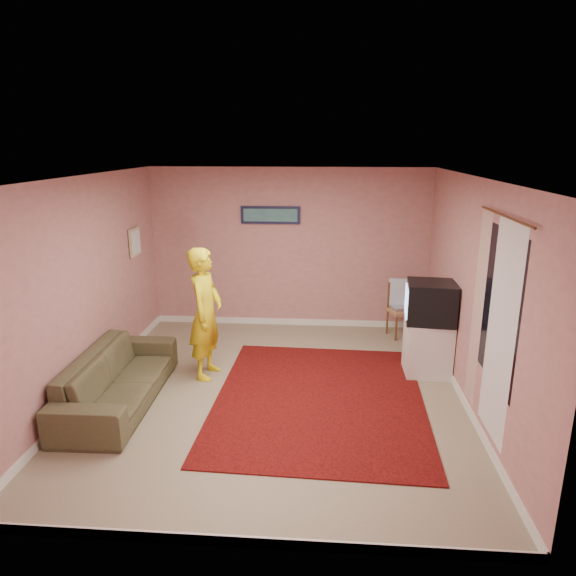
# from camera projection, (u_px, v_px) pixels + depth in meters

# --- Properties ---
(ground) EXTENTS (5.00, 5.00, 0.00)m
(ground) POSITION_uv_depth(u_px,v_px,m) (275.00, 393.00, 6.28)
(ground) COLOR gray
(ground) RESTS_ON ground
(wall_back) EXTENTS (4.50, 0.02, 2.60)m
(wall_back) POSITION_uv_depth(u_px,v_px,m) (289.00, 249.00, 8.33)
(wall_back) COLOR tan
(wall_back) RESTS_ON ground
(wall_front) EXTENTS (4.50, 0.02, 2.60)m
(wall_front) POSITION_uv_depth(u_px,v_px,m) (237.00, 393.00, 3.53)
(wall_front) COLOR tan
(wall_front) RESTS_ON ground
(wall_left) EXTENTS (0.02, 5.00, 2.60)m
(wall_left) POSITION_uv_depth(u_px,v_px,m) (86.00, 288.00, 6.09)
(wall_left) COLOR tan
(wall_left) RESTS_ON ground
(wall_right) EXTENTS (0.02, 5.00, 2.60)m
(wall_right) POSITION_uv_depth(u_px,v_px,m) (473.00, 296.00, 5.77)
(wall_right) COLOR tan
(wall_right) RESTS_ON ground
(ceiling) EXTENTS (4.50, 5.00, 0.02)m
(ceiling) POSITION_uv_depth(u_px,v_px,m) (273.00, 177.00, 5.57)
(ceiling) COLOR silver
(ceiling) RESTS_ON wall_back
(baseboard_back) EXTENTS (4.50, 0.02, 0.10)m
(baseboard_back) POSITION_uv_depth(u_px,v_px,m) (289.00, 322.00, 8.66)
(baseboard_back) COLOR white
(baseboard_back) RESTS_ON ground
(baseboard_front) EXTENTS (4.50, 0.02, 0.10)m
(baseboard_front) POSITION_uv_depth(u_px,v_px,m) (242.00, 542.00, 3.88)
(baseboard_front) COLOR white
(baseboard_front) RESTS_ON ground
(baseboard_left) EXTENTS (0.02, 5.00, 0.10)m
(baseboard_left) POSITION_uv_depth(u_px,v_px,m) (97.00, 384.00, 6.43)
(baseboard_left) COLOR white
(baseboard_left) RESTS_ON ground
(baseboard_right) EXTENTS (0.02, 5.00, 0.10)m
(baseboard_right) POSITION_uv_depth(u_px,v_px,m) (461.00, 396.00, 6.11)
(baseboard_right) COLOR white
(baseboard_right) RESTS_ON ground
(window) EXTENTS (0.01, 1.10, 1.50)m
(window) POSITION_uv_depth(u_px,v_px,m) (499.00, 308.00, 4.86)
(window) COLOR black
(window) RESTS_ON wall_right
(curtain_sheer) EXTENTS (0.01, 0.75, 2.10)m
(curtain_sheer) POSITION_uv_depth(u_px,v_px,m) (501.00, 333.00, 4.78)
(curtain_sheer) COLOR white
(curtain_sheer) RESTS_ON wall_right
(curtain_floral) EXTENTS (0.01, 0.35, 2.10)m
(curtain_floral) POSITION_uv_depth(u_px,v_px,m) (478.00, 310.00, 5.45)
(curtain_floral) COLOR beige
(curtain_floral) RESTS_ON wall_right
(curtain_rod) EXTENTS (0.02, 1.40, 0.02)m
(curtain_rod) POSITION_uv_depth(u_px,v_px,m) (505.00, 216.00, 4.63)
(curtain_rod) COLOR brown
(curtain_rod) RESTS_ON wall_right
(picture_back) EXTENTS (0.95, 0.04, 0.28)m
(picture_back) POSITION_uv_depth(u_px,v_px,m) (270.00, 215.00, 8.17)
(picture_back) COLOR #131534
(picture_back) RESTS_ON wall_back
(picture_left) EXTENTS (0.04, 0.38, 0.42)m
(picture_left) POSITION_uv_depth(u_px,v_px,m) (135.00, 242.00, 7.55)
(picture_left) COLOR tan
(picture_left) RESTS_ON wall_left
(area_rug) EXTENTS (2.56, 3.15, 0.02)m
(area_rug) POSITION_uv_depth(u_px,v_px,m) (319.00, 398.00, 6.14)
(area_rug) COLOR black
(area_rug) RESTS_ON ground
(tv_cabinet) EXTENTS (0.57, 0.52, 0.73)m
(tv_cabinet) POSITION_uv_depth(u_px,v_px,m) (427.00, 348.00, 6.73)
(tv_cabinet) COLOR silver
(tv_cabinet) RESTS_ON ground
(crt_tv) EXTENTS (0.67, 0.61, 0.53)m
(crt_tv) POSITION_uv_depth(u_px,v_px,m) (431.00, 302.00, 6.56)
(crt_tv) COLOR black
(crt_tv) RESTS_ON tv_cabinet
(chair_a) EXTENTS (0.49, 0.48, 0.47)m
(chair_a) POSITION_uv_depth(u_px,v_px,m) (402.00, 305.00, 8.02)
(chair_a) COLOR tan
(chair_a) RESTS_ON ground
(dvd_player) EXTENTS (0.38, 0.33, 0.06)m
(dvd_player) POSITION_uv_depth(u_px,v_px,m) (402.00, 308.00, 8.03)
(dvd_player) COLOR #B8B8BE
(dvd_player) RESTS_ON chair_a
(blue_throw) EXTENTS (0.42, 0.05, 0.44)m
(blue_throw) POSITION_uv_depth(u_px,v_px,m) (402.00, 292.00, 8.08)
(blue_throw) COLOR #92BFEF
(blue_throw) RESTS_ON chair_a
(chair_b) EXTENTS (0.43, 0.44, 0.46)m
(chair_b) POSITION_uv_depth(u_px,v_px,m) (428.00, 337.00, 6.69)
(chair_b) COLOR tan
(chair_b) RESTS_ON ground
(game_console) EXTENTS (0.26, 0.21, 0.05)m
(game_console) POSITION_uv_depth(u_px,v_px,m) (427.00, 341.00, 6.71)
(game_console) COLOR white
(game_console) RESTS_ON chair_b
(sofa) EXTENTS (0.87, 2.13, 0.62)m
(sofa) POSITION_uv_depth(u_px,v_px,m) (118.00, 378.00, 5.99)
(sofa) COLOR #4E472F
(sofa) RESTS_ON ground
(person) EXTENTS (0.48, 0.67, 1.71)m
(person) POSITION_uv_depth(u_px,v_px,m) (206.00, 313.00, 6.56)
(person) COLOR yellow
(person) RESTS_ON ground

